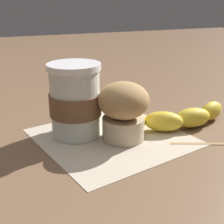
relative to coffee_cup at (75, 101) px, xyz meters
The scene contains 6 objects.
ground_plane 0.09m from the coffee_cup, 32.44° to the right, with size 3.00×3.00×0.00m, color brown.
paper_napkin 0.09m from the coffee_cup, 32.44° to the right, with size 0.23×0.23×0.00m, color beige.
coffee_cup is the anchor object (origin of this frame).
muffin 0.08m from the coffee_cup, 34.75° to the right, with size 0.08×0.08×0.10m.
banana 0.18m from the coffee_cup, 12.11° to the right, with size 0.22×0.09×0.04m.
wooden_stirrer 0.22m from the coffee_cup, 32.40° to the right, with size 0.11×0.01×0.00m, color #9E7547.
Camera 1 is at (-0.18, -0.44, 0.23)m, focal length 50.00 mm.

